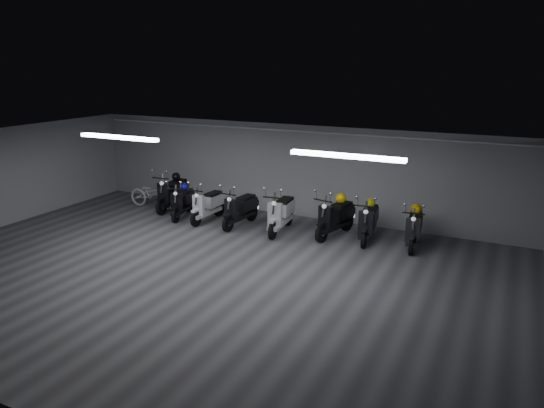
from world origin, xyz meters
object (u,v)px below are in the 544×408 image
at_px(scooter_8, 369,216).
at_px(helmet_4, 371,203).
at_px(scooter_9, 415,223).
at_px(helmet_0, 185,187).
at_px(scooter_1, 182,197).
at_px(helmet_3, 416,209).
at_px(scooter_0, 172,188).
at_px(scooter_2, 207,200).
at_px(scooter_5, 240,204).
at_px(bicycle, 152,191).
at_px(scooter_6, 281,208).
at_px(helmet_2, 176,177).
at_px(scooter_7, 335,211).
at_px(helmet_1, 341,198).

xyz_separation_m(scooter_8, helmet_4, (-0.03, 0.25, 0.28)).
xyz_separation_m(scooter_9, helmet_0, (-6.88, -0.24, 0.25)).
height_order(scooter_1, helmet_3, scooter_1).
xyz_separation_m(scooter_0, scooter_2, (1.68, -0.54, -0.06)).
relative_size(scooter_5, scooter_9, 1.02).
relative_size(scooter_2, bicycle, 1.02).
relative_size(scooter_2, scooter_9, 1.00).
bearing_deg(scooter_6, scooter_9, 1.54).
relative_size(scooter_6, helmet_2, 7.04).
height_order(scooter_7, helmet_1, scooter_7).
distance_m(scooter_0, scooter_2, 1.77).
xyz_separation_m(scooter_0, scooter_1, (0.79, -0.56, -0.08)).
distance_m(scooter_6, bicycle, 4.79).
relative_size(scooter_5, helmet_0, 7.86).
xyz_separation_m(scooter_2, scooter_9, (5.93, 0.44, -0.00)).
bearing_deg(helmet_0, helmet_4, 4.72).
relative_size(scooter_1, scooter_2, 0.97).
xyz_separation_m(scooter_9, bicycle, (-8.32, -0.03, -0.10)).
bearing_deg(helmet_1, helmet_2, 177.97).
distance_m(scooter_6, helmet_3, 3.59).
bearing_deg(scooter_1, scooter_8, -9.36).
xyz_separation_m(scooter_9, helmet_2, (-7.64, 0.36, 0.37)).
relative_size(scooter_2, scooter_7, 0.93).
distance_m(helmet_1, helmet_2, 5.62).
distance_m(scooter_1, helmet_4, 5.67).
bearing_deg(helmet_3, helmet_2, 179.12).
bearing_deg(scooter_8, scooter_6, -177.13).
height_order(scooter_9, bicycle, scooter_9).
bearing_deg(scooter_8, scooter_1, 178.04).
height_order(scooter_5, scooter_6, scooter_6).
height_order(scooter_6, helmet_4, scooter_6).
height_order(scooter_5, scooter_9, scooter_5).
distance_m(scooter_6, helmet_1, 1.66).
distance_m(scooter_2, bicycle, 2.42).
bearing_deg(scooter_6, scooter_1, 175.94).
xyz_separation_m(scooter_1, scooter_5, (2.00, 0.02, 0.03)).
xyz_separation_m(bicycle, helmet_4, (7.10, 0.26, 0.41)).
bearing_deg(scooter_0, helmet_1, -3.97).
bearing_deg(helmet_1, scooter_6, -159.56).
distance_m(scooter_0, helmet_3, 7.60).
bearing_deg(scooter_7, helmet_0, -164.46).
bearing_deg(scooter_0, scooter_5, -15.50).
bearing_deg(scooter_0, scooter_6, -11.70).
relative_size(scooter_0, scooter_7, 1.02).
distance_m(helmet_0, helmet_1, 4.88).
bearing_deg(scooter_9, scooter_6, -179.34).
relative_size(scooter_6, helmet_1, 6.48).
relative_size(helmet_1, helmet_3, 1.05).
bearing_deg(scooter_0, scooter_9, -5.36).
relative_size(scooter_1, helmet_4, 7.10).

